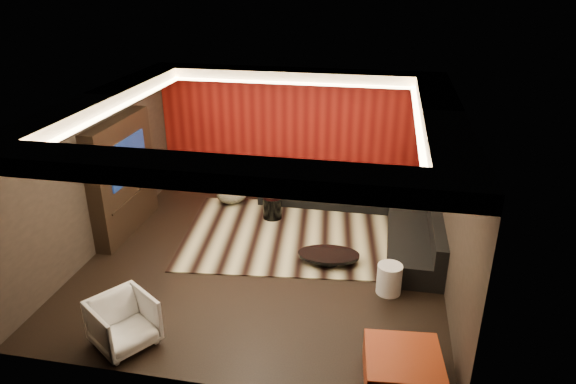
% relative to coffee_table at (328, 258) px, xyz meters
% --- Properties ---
extents(floor, '(6.00, 6.00, 0.02)m').
position_rel_coffee_table_xyz_m(floor, '(-1.11, -0.07, -0.12)').
color(floor, black).
rests_on(floor, ground).
extents(ceiling, '(6.00, 6.00, 0.02)m').
position_rel_coffee_table_xyz_m(ceiling, '(-1.11, -0.07, 2.70)').
color(ceiling, silver).
rests_on(ceiling, ground).
extents(wall_back, '(6.00, 0.02, 2.80)m').
position_rel_coffee_table_xyz_m(wall_back, '(-1.11, 2.94, 1.29)').
color(wall_back, black).
rests_on(wall_back, ground).
extents(wall_left, '(0.02, 6.00, 2.80)m').
position_rel_coffee_table_xyz_m(wall_left, '(-4.12, -0.07, 1.29)').
color(wall_left, black).
rests_on(wall_left, ground).
extents(wall_right, '(0.02, 6.00, 2.80)m').
position_rel_coffee_table_xyz_m(wall_right, '(1.90, -0.07, 1.29)').
color(wall_right, black).
rests_on(wall_right, ground).
extents(red_feature_wall, '(5.98, 0.05, 2.78)m').
position_rel_coffee_table_xyz_m(red_feature_wall, '(-1.11, 2.90, 1.29)').
color(red_feature_wall, '#6B0C0A').
rests_on(red_feature_wall, ground).
extents(soffit_back, '(6.00, 0.60, 0.22)m').
position_rel_coffee_table_xyz_m(soffit_back, '(-1.11, 2.63, 2.58)').
color(soffit_back, silver).
rests_on(soffit_back, ground).
extents(soffit_front, '(6.00, 0.60, 0.22)m').
position_rel_coffee_table_xyz_m(soffit_front, '(-1.11, -2.77, 2.58)').
color(soffit_front, silver).
rests_on(soffit_front, ground).
extents(soffit_left, '(0.60, 4.80, 0.22)m').
position_rel_coffee_table_xyz_m(soffit_left, '(-3.81, -0.07, 2.58)').
color(soffit_left, silver).
rests_on(soffit_left, ground).
extents(soffit_right, '(0.60, 4.80, 0.22)m').
position_rel_coffee_table_xyz_m(soffit_right, '(1.59, -0.07, 2.58)').
color(soffit_right, silver).
rests_on(soffit_right, ground).
extents(cove_back, '(4.80, 0.08, 0.04)m').
position_rel_coffee_table_xyz_m(cove_back, '(-1.11, 2.29, 2.49)').
color(cove_back, '#FFD899').
rests_on(cove_back, ground).
extents(cove_front, '(4.80, 0.08, 0.04)m').
position_rel_coffee_table_xyz_m(cove_front, '(-1.11, -2.43, 2.49)').
color(cove_front, '#FFD899').
rests_on(cove_front, ground).
extents(cove_left, '(0.08, 4.80, 0.04)m').
position_rel_coffee_table_xyz_m(cove_left, '(-3.47, -0.07, 2.49)').
color(cove_left, '#FFD899').
rests_on(cove_left, ground).
extents(cove_right, '(0.08, 4.80, 0.04)m').
position_rel_coffee_table_xyz_m(cove_right, '(1.25, -0.07, 2.49)').
color(cove_right, '#FFD899').
rests_on(cove_right, ground).
extents(tv_surround, '(0.30, 2.00, 2.20)m').
position_rel_coffee_table_xyz_m(tv_surround, '(-3.96, 0.53, 0.99)').
color(tv_surround, black).
rests_on(tv_surround, ground).
extents(tv_screen, '(0.04, 1.30, 0.80)m').
position_rel_coffee_table_xyz_m(tv_screen, '(-3.80, 0.53, 1.34)').
color(tv_screen, black).
rests_on(tv_screen, ground).
extents(tv_shelf, '(0.04, 1.60, 0.04)m').
position_rel_coffee_table_xyz_m(tv_shelf, '(-3.80, 0.53, 0.59)').
color(tv_shelf, black).
rests_on(tv_shelf, ground).
extents(rug, '(4.31, 3.42, 0.02)m').
position_rel_coffee_table_xyz_m(rug, '(-0.83, 0.90, -0.10)').
color(rug, '#B8B086').
rests_on(rug, floor).
extents(coffee_table, '(1.15, 1.15, 0.18)m').
position_rel_coffee_table_xyz_m(coffee_table, '(0.00, 0.00, 0.00)').
color(coffee_table, black).
rests_on(coffee_table, rug).
extents(drum_stool, '(0.42, 0.42, 0.45)m').
position_rel_coffee_table_xyz_m(drum_stool, '(-1.32, 1.50, 0.13)').
color(drum_stool, black).
rests_on(drum_stool, rug).
extents(striped_pouf, '(0.74, 0.74, 0.35)m').
position_rel_coffee_table_xyz_m(striped_pouf, '(-2.35, 2.07, 0.09)').
color(striped_pouf, '#C0BA95').
rests_on(striped_pouf, rug).
extents(white_side_table, '(0.52, 0.52, 0.49)m').
position_rel_coffee_table_xyz_m(white_side_table, '(1.03, -0.67, 0.13)').
color(white_side_table, silver).
rests_on(white_side_table, floor).
extents(orange_ottoman, '(1.00, 1.00, 0.41)m').
position_rel_coffee_table_xyz_m(orange_ottoman, '(1.21, -2.57, 0.09)').
color(orange_ottoman, '#943E13').
rests_on(orange_ottoman, floor).
extents(armchair, '(1.06, 1.05, 0.70)m').
position_rel_coffee_table_xyz_m(armchair, '(-2.44, -2.57, 0.24)').
color(armchair, silver).
rests_on(armchair, floor).
extents(sectional_sofa, '(3.65, 3.50, 0.75)m').
position_rel_coffee_table_xyz_m(sectional_sofa, '(0.62, 1.80, 0.15)').
color(sectional_sofa, black).
rests_on(sectional_sofa, floor).
extents(throw_pillows, '(2.94, 0.57, 0.44)m').
position_rel_coffee_table_xyz_m(throw_pillows, '(-0.01, 2.48, 0.51)').
color(throw_pillows, beige).
rests_on(throw_pillows, sectional_sofa).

